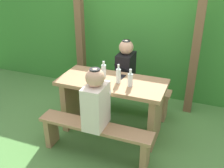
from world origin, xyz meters
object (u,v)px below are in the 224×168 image
Objects in this scene: person_black_coat at (126,66)px; bottle_left at (130,79)px; drinking_glass at (99,79)px; picnic_table at (112,98)px; bench_near at (95,134)px; bench_far at (125,93)px; person_white_shirt at (96,101)px; cell_phone at (122,77)px; bottle_right at (104,70)px; bottle_center at (118,75)px.

bottle_left is at bearing -67.07° from person_black_coat.
picnic_table is at bearing 31.24° from drinking_glass.
picnic_table is at bearing 90.00° from bench_near.
bench_far is at bearing 90.00° from bench_near.
person_black_coat reaches higher than bottle_left.
bench_near is at bearing -171.97° from person_white_shirt.
person_black_coat is 5.14× the size of cell_phone.
person_white_shirt reaches higher than bench_near.
bench_far is 0.88m from bottle_left.
person_black_coat is 0.69m from bottle_left.
cell_phone is at bearing 16.86° from bottle_right.
bottle_center reaches higher than bottle_left.
bottle_left is 0.30m from cell_phone.
drinking_glass is at bearing 107.23° from bench_near.
bottle_right reaches higher than bench_far.
bottle_right is (-0.00, 0.16, 0.05)m from drinking_glass.
bottle_right is at bearing -156.16° from cell_phone.
cell_phone is at bearing 61.11° from picnic_table.
picnic_table is 0.31m from cell_phone.
bottle_left reaches higher than cell_phone.
picnic_table reaches higher than bench_near.
bottle_left is at bearing -41.97° from cell_phone.
bench_far is 10.00× the size of cell_phone.
bench_near is 1.00× the size of bench_far.
picnic_table is 17.98× the size of drinking_glass.
person_white_shirt reaches higher than drinking_glass.
bottle_right is (-0.17, 0.63, 0.09)m from person_white_shirt.
drinking_glass is (-0.17, 0.47, 0.04)m from person_white_shirt.
person_black_coat is at bearing 89.83° from picnic_table.
person_white_shirt is at bearing -70.07° from drinking_glass.
bottle_right is at bearing 103.06° from bench_near.
bench_far is 6.37× the size of bottle_right.
person_white_shirt reaches higher than bottle_right.
drinking_glass is at bearing -127.09° from cell_phone.
bench_far is at bearing 107.88° from cell_phone.
bottle_center is (0.10, -0.59, 0.10)m from person_black_coat.
bottle_center reaches higher than cell_phone.
drinking_glass is 0.35× the size of bottle_right.
bottle_right is at bearing 90.47° from drinking_glass.
bottle_left is at bearing 63.52° from person_white_shirt.
drinking_glass is (-0.15, 0.47, 0.50)m from bench_near.
bottle_left reaches higher than picnic_table.
bottle_right is 0.25m from cell_phone.
cell_phone is (0.08, 0.71, 0.46)m from bench_near.
bottle_left is 0.90× the size of bottle_center.
bench_near is 10.00× the size of cell_phone.
bench_near and bench_far have the same top height.
person_white_shirt is 0.50m from drinking_glass.
bench_far is at bearing 91.20° from person_white_shirt.
bench_near is 0.78m from bottle_left.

